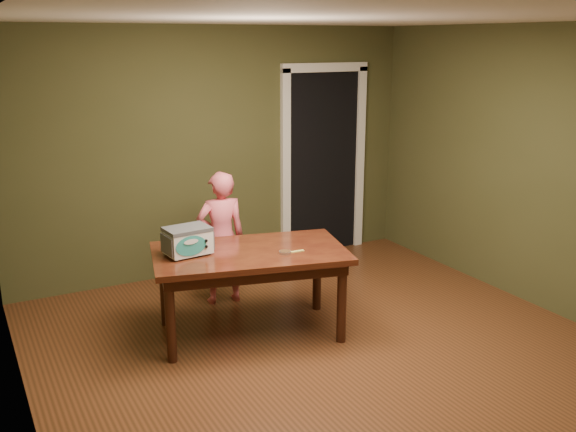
# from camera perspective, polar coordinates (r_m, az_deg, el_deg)

# --- Properties ---
(floor) EXTENTS (5.00, 5.00, 0.00)m
(floor) POSITION_cam_1_polar(r_m,az_deg,el_deg) (5.17, 4.93, -12.91)
(floor) COLOR brown
(floor) RESTS_ON ground
(room_shell) EXTENTS (4.52, 5.02, 2.61)m
(room_shell) POSITION_cam_1_polar(r_m,az_deg,el_deg) (4.62, 5.42, 6.09)
(room_shell) COLOR #424324
(room_shell) RESTS_ON ground
(doorway) EXTENTS (1.10, 0.66, 2.25)m
(doorway) POSITION_cam_1_polar(r_m,az_deg,el_deg) (7.73, 1.99, 5.03)
(doorway) COLOR black
(doorway) RESTS_ON ground
(dining_table) EXTENTS (1.77, 1.25, 0.75)m
(dining_table) POSITION_cam_1_polar(r_m,az_deg,el_deg) (5.40, -3.41, -4.07)
(dining_table) COLOR #35130C
(dining_table) RESTS_ON floor
(toy_oven) EXTENTS (0.40, 0.29, 0.23)m
(toy_oven) POSITION_cam_1_polar(r_m,az_deg,el_deg) (5.28, -8.92, -2.11)
(toy_oven) COLOR #4C4F54
(toy_oven) RESTS_ON dining_table
(baking_pan) EXTENTS (0.10, 0.10, 0.02)m
(baking_pan) POSITION_cam_1_polar(r_m,az_deg,el_deg) (5.28, -0.26, -3.23)
(baking_pan) COLOR silver
(baking_pan) RESTS_ON dining_table
(spatula) EXTENTS (0.18, 0.03, 0.01)m
(spatula) POSITION_cam_1_polar(r_m,az_deg,el_deg) (5.31, 0.53, -3.19)
(spatula) COLOR #D7D45D
(spatula) RESTS_ON dining_table
(child) EXTENTS (0.50, 0.36, 1.28)m
(child) POSITION_cam_1_polar(r_m,az_deg,el_deg) (6.09, -5.95, -1.95)
(child) COLOR #EE6271
(child) RESTS_ON floor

